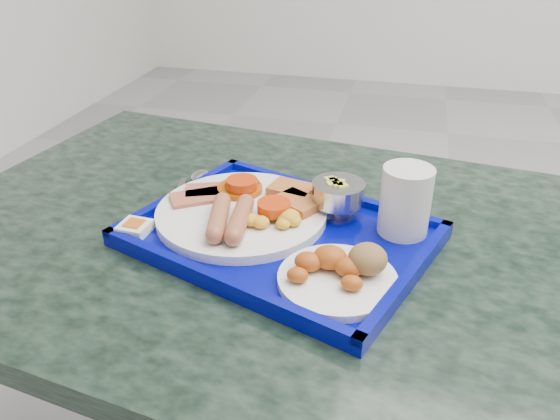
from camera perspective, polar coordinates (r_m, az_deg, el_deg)
name	(u,v)px	position (r m, az deg, el deg)	size (l,w,h in m)	color
table	(280,320)	(0.98, -0.02, -11.44)	(1.27, 0.93, 0.73)	gray
tray	(280,236)	(0.84, 0.00, -2.72)	(0.52, 0.44, 0.03)	#03088D
main_plate	(246,210)	(0.87, -3.61, 0.00)	(0.27, 0.27, 0.04)	white
bread_plate	(341,271)	(0.73, 6.41, -6.40)	(0.16, 0.16, 0.05)	white
fruit_bowl	(338,193)	(0.87, 6.09, 1.75)	(0.08, 0.08, 0.06)	#AAAAAC
juice_cup	(406,199)	(0.83, 12.99, 1.16)	(0.08, 0.08, 0.11)	silver
spoon	(195,182)	(0.99, -8.87, 2.90)	(0.03, 0.19, 0.01)	#AAAAAC
knife	(175,200)	(0.94, -10.91, 1.08)	(0.01, 0.16, 0.00)	#AAAAAC
jam_packet	(135,228)	(0.86, -14.94, -1.81)	(0.05, 0.05, 0.02)	white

